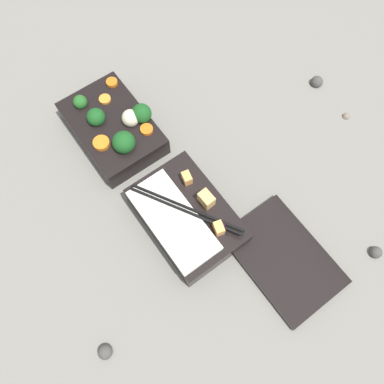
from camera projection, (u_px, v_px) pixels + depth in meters
ground_plane at (150, 181)px, 0.72m from camera, size 3.00×3.00×0.00m
bento_tray_vegetable at (116, 126)px, 0.73m from camera, size 0.20×0.14×0.08m
bento_tray_rice at (186, 217)px, 0.66m from camera, size 0.20×0.14×0.07m
bento_lid at (284, 258)px, 0.65m from camera, size 0.20×0.13×0.01m
pebble_0 at (376, 252)px, 0.66m from camera, size 0.02×0.02×0.02m
pebble_1 at (105, 352)px, 0.60m from camera, size 0.02×0.02×0.02m
pebble_2 at (347, 116)px, 0.77m from camera, size 0.02×0.02×0.02m
pebble_3 at (317, 82)px, 0.80m from camera, size 0.03×0.03×0.03m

